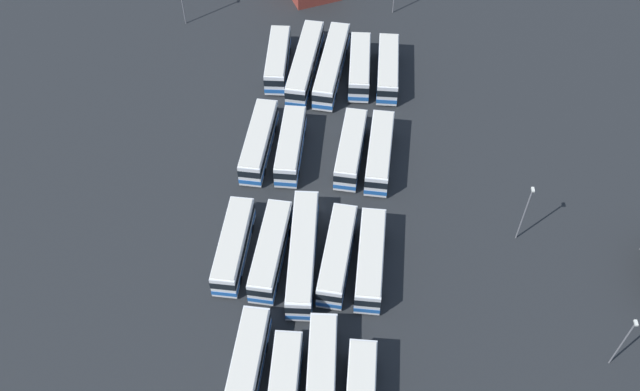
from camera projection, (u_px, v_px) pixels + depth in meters
name	position (u px, v px, depth m)	size (l,w,h in m)	color
ground_plane	(312.00, 207.00, 79.28)	(122.83, 122.83, 0.00)	black
bus_row0_slot3	(244.00, 384.00, 63.94)	(14.48, 3.96, 3.40)	silver
bus_row1_slot0	(370.00, 259.00, 72.61)	(11.31, 3.43, 3.40)	silver
bus_row1_slot1	(337.00, 255.00, 72.98)	(11.47, 4.15, 3.40)	silver
bus_row1_slot2	(303.00, 253.00, 73.09)	(14.35, 2.89, 3.40)	silver
bus_row1_slot3	(271.00, 250.00, 73.33)	(11.45, 3.95, 3.40)	silver
bus_row1_slot4	(234.00, 246.00, 73.71)	(10.97, 3.56, 3.40)	silver
bus_row2_slot0	(380.00, 152.00, 82.21)	(11.24, 3.74, 3.40)	silver
bus_row2_slot1	(351.00, 149.00, 82.57)	(10.84, 3.96, 3.40)	silver
bus_row2_slot3	(291.00, 146.00, 82.89)	(10.69, 3.29, 3.40)	silver
bus_row2_slot4	(259.00, 141.00, 83.32)	(11.67, 3.85, 3.40)	silver
bus_row3_slot0	(388.00, 69.00, 91.68)	(10.91, 3.14, 3.40)	silver
bus_row3_slot1	(360.00, 67.00, 91.95)	(10.61, 2.95, 3.40)	silver
bus_row3_slot2	(332.00, 65.00, 92.09)	(14.52, 4.70, 3.40)	silver
bus_row3_slot3	(305.00, 63.00, 92.36)	(14.52, 4.55, 3.40)	silver
bus_row3_slot4	(278.00, 59.00, 92.85)	(10.64, 2.84, 3.40)	silver
lamp_post_mid_lot	(624.00, 341.00, 64.00)	(0.56, 0.28, 7.58)	slate
lamp_post_far_corner	(525.00, 212.00, 73.15)	(0.56, 0.28, 8.15)	slate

